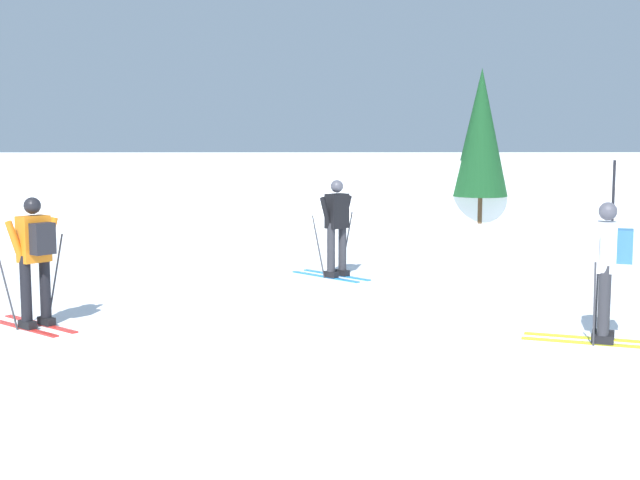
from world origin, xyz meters
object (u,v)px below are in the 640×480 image
(skier_orange, at_px, (35,256))
(skier_black, at_px, (336,225))
(skier_white, at_px, (608,265))
(conifer_far_centre, at_px, (481,133))
(trail_marker_pole, at_px, (613,205))

(skier_orange, bearing_deg, skier_black, 44.59)
(skier_white, height_order, conifer_far_centre, conifer_far_centre)
(skier_white, distance_m, trail_marker_pole, 8.94)
(skier_orange, xyz_separation_m, skier_white, (7.12, -0.87, -0.00))
(skier_orange, xyz_separation_m, skier_black, (4.01, 3.96, -0.04))
(skier_orange, distance_m, trail_marker_pole, 12.61)
(trail_marker_pole, bearing_deg, skier_black, -149.34)
(skier_black, xyz_separation_m, skier_white, (3.11, -4.83, 0.04))
(skier_white, bearing_deg, skier_orange, 173.00)
(trail_marker_pole, relative_size, conifer_far_centre, 0.45)
(skier_orange, height_order, trail_marker_pole, trail_marker_pole)
(skier_black, height_order, conifer_far_centre, conifer_far_centre)
(skier_white, relative_size, conifer_far_centre, 0.40)
(skier_black, bearing_deg, conifer_far_centre, 64.83)
(skier_orange, xyz_separation_m, trail_marker_pole, (10.09, 7.56, 0.01))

